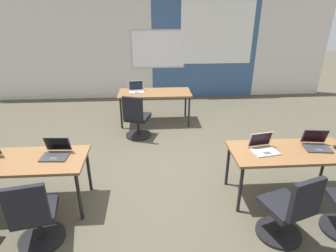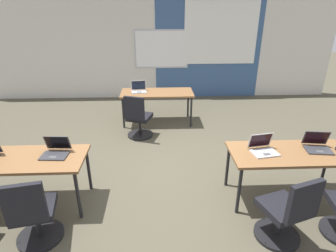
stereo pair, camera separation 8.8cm
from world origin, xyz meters
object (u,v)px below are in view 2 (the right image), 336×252
(desk_near_left, at_px, (22,162))
(chair_near_left_inner, at_px, (34,216))
(desk_near_right, at_px, (290,156))
(chair_near_right_inner, at_px, (286,215))
(laptop_near_left_inner, at_px, (56,151))
(laptop_far_left, at_px, (139,89))
(laptop_near_right_end, at_px, (318,146))
(desk_far_center, at_px, (157,95))
(laptop_near_right_inner, at_px, (263,148))
(chair_far_left, at_px, (138,120))

(desk_near_left, xyz_separation_m, chair_near_left_inner, (0.36, -0.69, -0.28))
(desk_near_right, relative_size, chair_near_right_inner, 1.74)
(laptop_near_left_inner, height_order, laptop_far_left, laptop_far_left)
(laptop_near_left_inner, bearing_deg, desk_near_left, -165.38)
(laptop_near_right_end, distance_m, chair_near_right_inner, 1.20)
(laptop_far_left, bearing_deg, desk_far_center, -14.22)
(desk_near_left, distance_m, desk_far_center, 3.30)
(laptop_near_right_end, height_order, laptop_near_right_inner, laptop_near_right_inner)
(chair_near_left_inner, relative_size, chair_far_left, 1.00)
(laptop_near_left_inner, bearing_deg, chair_near_right_inner, -13.60)
(desk_far_center, distance_m, laptop_far_left, 0.42)
(desk_near_right, xyz_separation_m, laptop_near_left_inner, (-3.09, 0.08, 0.11))
(laptop_near_right_end, relative_size, laptop_near_right_inner, 0.98)
(desk_near_left, xyz_separation_m, chair_far_left, (1.36, 2.02, -0.28))
(desk_near_right, xyz_separation_m, chair_near_left_inner, (-3.14, -0.69, -0.28))
(laptop_near_right_end, bearing_deg, chair_far_left, 150.14)
(laptop_near_left_inner, relative_size, laptop_far_left, 0.97)
(laptop_near_left_inner, xyz_separation_m, laptop_far_left, (0.93, 2.77, 0.00))
(laptop_far_left, relative_size, chair_far_left, 0.39)
(laptop_near_left_inner, height_order, chair_near_left_inner, laptop_near_left_inner)
(chair_near_right_inner, bearing_deg, chair_near_left_inner, -20.42)
(chair_far_left, bearing_deg, desk_near_left, 74.24)
(laptop_near_right_end, relative_size, chair_near_right_inner, 0.40)
(chair_near_left_inner, relative_size, laptop_near_right_inner, 2.45)
(laptop_near_left_inner, bearing_deg, laptop_near_right_end, 3.79)
(desk_near_left, bearing_deg, chair_near_right_inner, -14.06)
(desk_near_left, distance_m, laptop_near_right_end, 3.89)
(desk_far_center, relative_size, laptop_near_right_inner, 4.26)
(chair_near_left_inner, bearing_deg, chair_far_left, -121.50)
(laptop_near_right_end, bearing_deg, laptop_near_right_inner, -169.04)
(laptop_near_right_end, distance_m, laptop_near_right_inner, 0.76)
(laptop_near_right_end, height_order, laptop_far_left, laptop_far_left)
(laptop_near_right_inner, bearing_deg, desk_far_center, 106.29)
(desk_far_center, distance_m, laptop_near_right_inner, 3.10)
(chair_far_left, xyz_separation_m, laptop_near_right_inner, (1.77, -1.99, 0.39))
(chair_near_right_inner, bearing_deg, laptop_far_left, -82.09)
(laptop_near_right_inner, bearing_deg, desk_near_left, 170.31)
(laptop_near_right_inner, height_order, chair_near_right_inner, laptop_near_right_inner)
(desk_far_center, height_order, laptop_near_left_inner, laptop_near_left_inner)
(laptop_near_left_inner, height_order, chair_far_left, laptop_near_left_inner)
(laptop_near_right_end, distance_m, chair_far_left, 3.21)
(desk_far_center, relative_size, laptop_far_left, 4.44)
(desk_far_center, relative_size, laptop_near_right_end, 4.35)
(chair_near_left_inner, xyz_separation_m, chair_far_left, (1.00, 2.70, 0.00))
(chair_near_left_inner, bearing_deg, laptop_near_left_inner, -105.00)
(desk_far_center, bearing_deg, desk_near_left, -122.01)
(desk_near_right, relative_size, laptop_near_right_inner, 4.26)
(desk_far_center, xyz_separation_m, chair_near_left_inner, (-1.39, -3.49, -0.28))
(laptop_near_right_end, bearing_deg, desk_far_center, 135.83)
(desk_near_left, height_order, desk_far_center, same)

